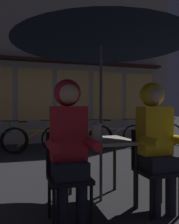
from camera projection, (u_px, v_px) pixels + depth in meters
ground_plane at (101, 201)px, 2.78m from camera, size 60.00×60.00×0.00m
cafe_table at (101, 148)px, 2.78m from camera, size 0.72×0.72×0.74m
patio_umbrella at (101, 30)px, 2.77m from camera, size 2.10×2.10×2.31m
lantern at (97, 130)px, 2.71m from camera, size 0.11×0.11×0.23m
chair_left at (68, 171)px, 2.29m from camera, size 0.40×0.40×0.87m
chair_right at (153, 164)px, 2.57m from camera, size 0.40×0.40×0.87m
person_left_hooded at (69, 136)px, 2.23m from camera, size 0.45×0.56×1.40m
person_right_hooded at (156, 133)px, 2.51m from camera, size 0.45×0.56×1.40m
shopfront_building at (35, 51)px, 7.80m from camera, size 10.00×0.93×6.20m
bicycle_third at (34, 139)px, 6.01m from camera, size 1.68×0.12×0.84m
bicycle_fourth at (83, 137)px, 6.45m from camera, size 1.66×0.37×0.84m
bicycle_fifth at (117, 135)px, 6.83m from camera, size 1.66×0.37×0.84m
bicycle_furthest at (159, 134)px, 7.05m from camera, size 1.68×0.08×0.84m
book at (85, 137)px, 2.92m from camera, size 0.24×0.21×0.02m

